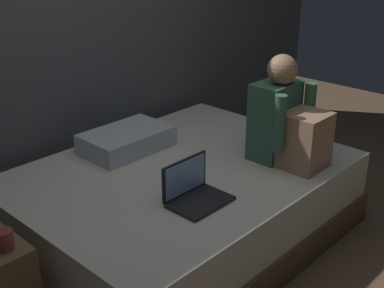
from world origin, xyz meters
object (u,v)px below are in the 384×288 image
Objects in this scene: pillow at (127,140)px; person_sitting at (287,122)px; mug at (5,240)px; bed at (182,204)px; laptop at (194,192)px.

person_sitting is at bearing -56.64° from pillow.
pillow is 1.24m from mug.
mug is at bearing -154.98° from pillow.
bed is at bearing 142.31° from person_sitting.
person_sitting is 1.17× the size of pillow.
mug is (-0.92, 0.26, 0.03)m from laptop.
person_sitting is at bearing -10.73° from mug.
person_sitting is 2.05× the size of laptop.
laptop is 3.56× the size of mug.
person_sitting is 0.78m from laptop.
person_sitting is 1.02m from pillow.
laptop is (-0.75, 0.06, -0.20)m from person_sitting.
laptop is 0.57× the size of pillow.
laptop reaches higher than mug.
laptop is at bearing -15.45° from mug.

